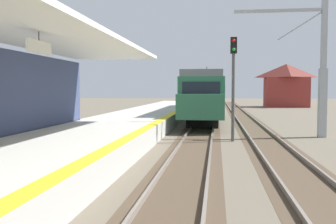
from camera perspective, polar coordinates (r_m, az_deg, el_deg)
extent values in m
cube|color=#B7B5AD|center=(16.49, -11.60, -4.14)|extent=(5.00, 80.00, 0.90)
cube|color=yellow|center=(15.85, -3.90, -2.73)|extent=(0.50, 80.00, 0.01)
cube|color=white|center=(11.44, -19.10, 9.34)|extent=(0.08, 1.40, 0.36)
cylinder|color=#333333|center=(11.48, -19.13, 10.90)|extent=(0.03, 0.03, 0.27)
cube|color=#4C3D2D|center=(19.65, 4.61, -4.17)|extent=(2.34, 120.00, 0.01)
cube|color=slate|center=(19.68, 2.51, -3.92)|extent=(0.08, 120.00, 0.15)
cube|color=slate|center=(19.61, 6.72, -3.96)|extent=(0.08, 120.00, 0.15)
cube|color=#4C3D2D|center=(19.77, 14.53, -4.22)|extent=(2.34, 120.00, 0.01)
cube|color=slate|center=(19.69, 12.44, -3.99)|extent=(0.08, 120.00, 0.15)
cube|color=slate|center=(19.86, 16.60, -3.99)|extent=(0.08, 120.00, 0.15)
cube|color=#286647|center=(31.90, 5.74, 2.48)|extent=(2.90, 18.00, 2.70)
cube|color=slate|center=(31.91, 5.76, 5.30)|extent=(2.67, 18.00, 0.44)
cube|color=black|center=(22.88, 5.07, 3.11)|extent=(2.32, 0.06, 1.21)
cube|color=#286647|center=(22.12, 4.97, 0.83)|extent=(2.78, 1.60, 1.49)
cube|color=black|center=(31.88, 8.37, 3.19)|extent=(0.04, 15.84, 0.86)
cylinder|color=#333333|center=(35.53, 5.94, 6.19)|extent=(0.06, 0.06, 0.90)
cube|color=black|center=(26.14, 5.33, -1.49)|extent=(2.17, 2.20, 0.72)
cube|color=black|center=(37.81, 5.99, 0.04)|extent=(2.17, 2.20, 0.72)
cylinder|color=#4C4C4C|center=(18.94, 9.92, 2.17)|extent=(0.16, 0.16, 4.40)
cube|color=black|center=(19.07, 10.01, 10.01)|extent=(0.32, 0.24, 0.80)
sphere|color=red|center=(18.95, 10.03, 10.72)|extent=(0.16, 0.16, 0.16)
sphere|color=green|center=(18.90, 10.02, 9.39)|extent=(0.16, 0.16, 0.16)
cube|color=#9EA3A8|center=(21.96, 22.53, 1.28)|extent=(0.40, 0.40, 3.75)
cube|color=#9EA3A8|center=(22.15, 22.76, 11.02)|extent=(0.28, 0.28, 3.75)
cube|color=#9EA3A8|center=(21.87, 16.56, 14.63)|extent=(4.80, 0.16, 0.16)
cylinder|color=#9EA3A8|center=(21.95, 19.69, 12.41)|extent=(2.47, 0.07, 1.60)
cube|color=maroon|center=(58.38, 17.58, 2.91)|extent=(6.00, 4.80, 4.40)
pyramid|color=maroon|center=(58.45, 17.64, 6.04)|extent=(6.60, 5.28, 2.00)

